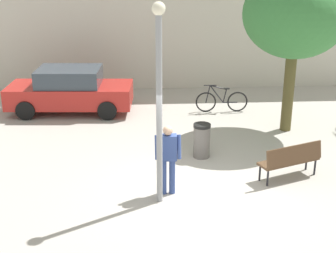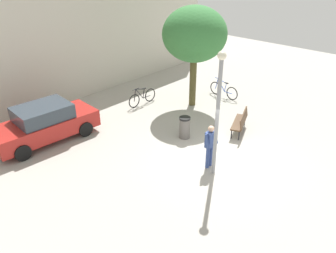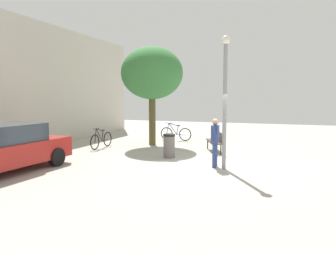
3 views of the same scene
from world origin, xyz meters
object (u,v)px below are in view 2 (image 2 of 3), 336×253
(plaza_tree, at_px, (195,35))
(bicycle_black, at_px, (142,97))
(person_by_lamppost, at_px, (210,144))
(park_bench, at_px, (241,121))
(bicycle_blue, at_px, (224,90))
(trash_bin, at_px, (185,127))
(parked_car_red, at_px, (45,123))
(lamppost, at_px, (218,107))

(plaza_tree, relative_size, bicycle_black, 2.69)
(person_by_lamppost, distance_m, park_bench, 3.12)
(bicycle_blue, relative_size, trash_bin, 1.92)
(bicycle_black, relative_size, trash_bin, 1.92)
(park_bench, height_order, bicycle_black, bicycle_black)
(park_bench, bearing_deg, bicycle_blue, 44.75)
(trash_bin, bearing_deg, parked_car_red, 134.58)
(lamppost, bearing_deg, plaza_tree, 46.14)
(park_bench, relative_size, bicycle_blue, 0.92)
(parked_car_red, distance_m, trash_bin, 5.75)
(person_by_lamppost, xyz_separation_m, parked_car_red, (-2.99, 6.13, -0.19))
(lamppost, bearing_deg, park_bench, 15.61)
(lamppost, height_order, parked_car_red, lamppost)
(person_by_lamppost, distance_m, plaza_tree, 6.15)
(lamppost, height_order, person_by_lamppost, lamppost)
(lamppost, height_order, bicycle_blue, lamppost)
(bicycle_blue, bearing_deg, parked_car_red, 162.60)
(trash_bin, bearing_deg, bicycle_blue, 15.29)
(person_by_lamppost, bearing_deg, plaza_tree, 45.22)
(person_by_lamppost, bearing_deg, parked_car_red, 116.02)
(lamppost, xyz_separation_m, park_bench, (3.24, 0.91, -2.03))
(lamppost, xyz_separation_m, person_by_lamppost, (0.20, 0.34, -1.61))
(plaza_tree, distance_m, trash_bin, 4.64)
(lamppost, bearing_deg, bicycle_black, 68.74)
(bicycle_black, height_order, parked_car_red, parked_car_red)
(park_bench, height_order, trash_bin, trash_bin)
(park_bench, distance_m, plaza_tree, 4.62)
(person_by_lamppost, xyz_separation_m, park_bench, (3.04, 0.57, -0.42))
(park_bench, xyz_separation_m, bicycle_black, (-0.84, 5.28, -0.16))
(park_bench, relative_size, parked_car_red, 0.39)
(plaza_tree, relative_size, trash_bin, 5.17)
(plaza_tree, relative_size, bicycle_blue, 2.70)
(bicycle_blue, bearing_deg, lamppost, -148.60)
(bicycle_blue, bearing_deg, trash_bin, -164.71)
(park_bench, relative_size, plaza_tree, 0.34)
(bicycle_blue, relative_size, parked_car_red, 0.42)
(bicycle_black, bearing_deg, park_bench, -81.01)
(lamppost, bearing_deg, bicycle_blue, 31.40)
(bicycle_black, bearing_deg, bicycle_blue, -34.26)
(bicycle_black, relative_size, parked_car_red, 0.42)
(bicycle_blue, xyz_separation_m, parked_car_red, (-8.86, 2.77, 0.39))
(park_bench, bearing_deg, plaza_tree, 75.36)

